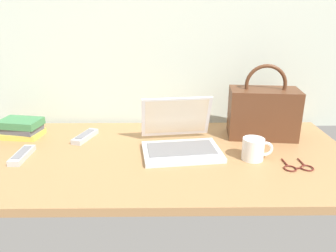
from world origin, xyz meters
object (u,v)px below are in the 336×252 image
at_px(book_stack, 21,128).
at_px(coffee_mug, 254,149).
at_px(remote_control_far, 22,155).
at_px(eyeglasses, 298,168).
at_px(remote_control_near, 85,136).
at_px(handbag, 263,112).
at_px(laptop, 180,139).

bearing_deg(book_stack, coffee_mug, -14.19).
distance_m(remote_control_far, eyeglasses, 1.06).
distance_m(remote_control_near, eyeglasses, 0.90).
xyz_separation_m(coffee_mug, handbag, (0.10, 0.24, 0.07)).
relative_size(remote_control_near, book_stack, 0.85).
relative_size(coffee_mug, remote_control_far, 0.75).
distance_m(laptop, book_stack, 0.73).
bearing_deg(remote_control_far, book_stack, 111.94).
bearing_deg(remote_control_far, remote_control_near, 44.01).
bearing_deg(book_stack, remote_control_near, -6.54).
relative_size(remote_control_near, handbag, 0.50).
bearing_deg(coffee_mug, laptop, 160.91).
distance_m(laptop, eyeglasses, 0.47).
height_order(remote_control_far, handbag, handbag).
xyz_separation_m(remote_control_far, handbag, (1.00, 0.22, 0.10)).
distance_m(remote_control_near, book_stack, 0.30).
bearing_deg(laptop, handbag, 21.08).
bearing_deg(remote_control_near, laptop, -16.03).
xyz_separation_m(remote_control_far, book_stack, (-0.09, 0.23, 0.03)).
bearing_deg(laptop, remote_control_near, 163.97).
bearing_deg(remote_control_near, remote_control_far, -135.99).
bearing_deg(remote_control_near, eyeglasses, -19.56).
height_order(eyeglasses, book_stack, book_stack).
bearing_deg(handbag, remote_control_near, -178.16).
xyz_separation_m(coffee_mug, remote_control_near, (-0.70, 0.22, -0.03)).
height_order(coffee_mug, eyeglasses, coffee_mug).
height_order(eyeglasses, handbag, handbag).
bearing_deg(handbag, remote_control_far, -167.54).
distance_m(remote_control_near, remote_control_far, 0.28).
distance_m(handbag, book_stack, 1.10).
bearing_deg(book_stack, eyeglasses, -16.34).
xyz_separation_m(coffee_mug, book_stack, (-1.00, 0.25, -0.00)).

